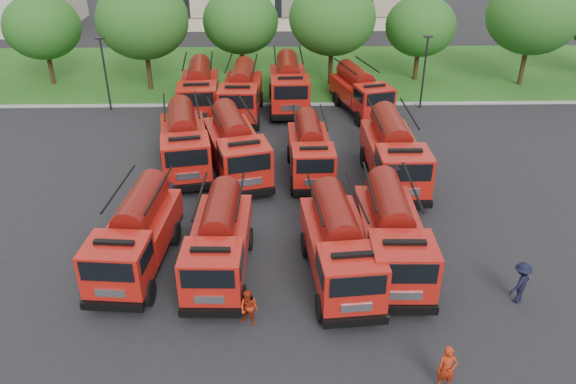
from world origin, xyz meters
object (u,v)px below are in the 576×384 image
(fire_truck_1, at_px, (219,241))
(fire_truck_8, at_px, (199,90))
(fire_truck_9, at_px, (241,92))
(fire_truck_10, at_px, (289,84))
(firefighter_4, at_px, (173,215))
(fire_truck_0, at_px, (136,234))
(fire_truck_2, at_px, (339,245))
(fire_truck_3, at_px, (392,234))
(firefighter_5, at_px, (394,172))
(fire_truck_4, at_px, (184,141))
(fire_truck_7, at_px, (393,152))
(firefighter_1, at_px, (250,324))
(fire_truck_6, at_px, (310,150))
(fire_truck_11, at_px, (360,91))
(fire_truck_5, at_px, (236,146))
(firefighter_3, at_px, (516,301))
(firefighter_2, at_px, (404,257))

(fire_truck_1, relative_size, fire_truck_8, 0.87)
(fire_truck_8, height_order, fire_truck_9, fire_truck_8)
(fire_truck_10, bearing_deg, firefighter_4, -112.91)
(fire_truck_0, height_order, fire_truck_2, fire_truck_2)
(fire_truck_3, height_order, firefighter_5, fire_truck_3)
(fire_truck_4, bearing_deg, fire_truck_7, -19.58)
(firefighter_1, bearing_deg, fire_truck_0, 168.00)
(fire_truck_4, distance_m, fire_truck_6, 6.96)
(fire_truck_0, distance_m, fire_truck_10, 20.04)
(fire_truck_2, bearing_deg, fire_truck_10, 89.37)
(fire_truck_4, xyz_separation_m, firefighter_1, (4.05, -12.91, -1.63))
(fire_truck_4, xyz_separation_m, fire_truck_9, (2.73, 8.10, 0.02))
(firefighter_1, bearing_deg, fire_truck_11, 98.62)
(fire_truck_6, xyz_separation_m, fire_truck_10, (-0.93, 10.56, 0.25))
(fire_truck_5, distance_m, firefighter_3, 15.99)
(fire_truck_10, distance_m, firefighter_4, 16.09)
(fire_truck_7, height_order, fire_truck_11, fire_truck_7)
(fire_truck_4, bearing_deg, firefighter_2, -50.64)
(fire_truck_0, xyz_separation_m, firefighter_2, (11.20, 0.35, -1.53))
(fire_truck_8, distance_m, firefighter_2, 20.47)
(firefighter_1, bearing_deg, fire_truck_9, 119.88)
(fire_truck_6, bearing_deg, firefighter_1, -104.63)
(fire_truck_9, distance_m, firefighter_3, 23.08)
(fire_truck_0, height_order, fire_truck_4, fire_truck_4)
(fire_truck_0, relative_size, firefighter_4, 3.96)
(firefighter_1, distance_m, firefighter_3, 10.29)
(fire_truck_2, xyz_separation_m, firefighter_1, (-3.49, -2.75, -1.54))
(fire_truck_8, bearing_deg, fire_truck_0, -96.10)
(fire_truck_11, xyz_separation_m, firefighter_1, (-6.86, -21.54, -1.50))
(fire_truck_7, height_order, firefighter_4, fire_truck_7)
(fire_truck_3, bearing_deg, firefighter_5, 79.00)
(fire_truck_2, height_order, fire_truck_6, fire_truck_2)
(firefighter_1, bearing_deg, fire_truck_2, 64.57)
(fire_truck_6, bearing_deg, fire_truck_11, 65.78)
(fire_truck_4, bearing_deg, firefighter_4, -100.30)
(fire_truck_4, height_order, fire_truck_5, fire_truck_5)
(fire_truck_5, distance_m, fire_truck_6, 4.04)
(fire_truck_2, xyz_separation_m, fire_truck_3, (2.22, 0.69, 0.06))
(fire_truck_0, bearing_deg, fire_truck_3, 3.55)
(firefighter_4, bearing_deg, fire_truck_9, -77.53)
(fire_truck_0, bearing_deg, fire_truck_10, 75.73)
(fire_truck_1, height_order, fire_truck_6, fire_truck_1)
(fire_truck_5, xyz_separation_m, firefighter_5, (8.77, -0.08, -1.65))
(fire_truck_1, height_order, firefighter_1, fire_truck_1)
(fire_truck_2, relative_size, firefighter_4, 3.99)
(fire_truck_2, bearing_deg, firefighter_4, 141.08)
(fire_truck_2, distance_m, fire_truck_9, 18.88)
(fire_truck_2, bearing_deg, firefighter_2, 18.70)
(fire_truck_5, relative_size, fire_truck_10, 1.02)
(fire_truck_10, relative_size, firefighter_3, 4.28)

